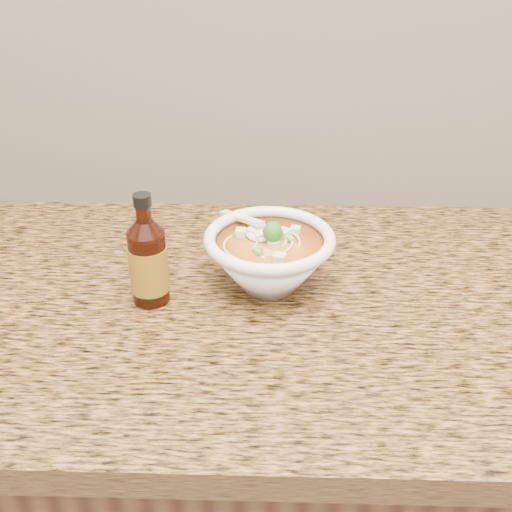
{
  "coord_description": "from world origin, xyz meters",
  "views": [
    {
      "loc": [
        -0.11,
        0.88,
        1.44
      ],
      "look_at": [
        -0.13,
        1.7,
        0.95
      ],
      "focal_mm": 45.0,
      "sensor_mm": 36.0,
      "label": 1
    }
  ],
  "objects": [
    {
      "name": "soup_bowl",
      "position": [
        -0.11,
        1.7,
        0.95
      ],
      "size": [
        0.2,
        0.2,
        0.11
      ],
      "rotation": [
        0.0,
        0.0,
        0.16
      ],
      "color": "white",
      "rests_on": "counter_slab"
    },
    {
      "name": "cabinet",
      "position": [
        0.0,
        1.68,
        0.43
      ],
      "size": [
        4.0,
        0.65,
        0.86
      ],
      "primitive_type": "cube",
      "color": "black",
      "rests_on": "ground"
    },
    {
      "name": "counter_slab",
      "position": [
        0.0,
        1.68,
        0.88
      ],
      "size": [
        4.0,
        0.68,
        0.04
      ],
      "primitive_type": "cube",
      "color": "#945E36",
      "rests_on": "cabinet"
    },
    {
      "name": "hot_sauce_bottle",
      "position": [
        -0.28,
        1.66,
        0.96
      ],
      "size": [
        0.07,
        0.07,
        0.17
      ],
      "rotation": [
        0.0,
        0.0,
        0.27
      ],
      "color": "#391107",
      "rests_on": "counter_slab"
    }
  ]
}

